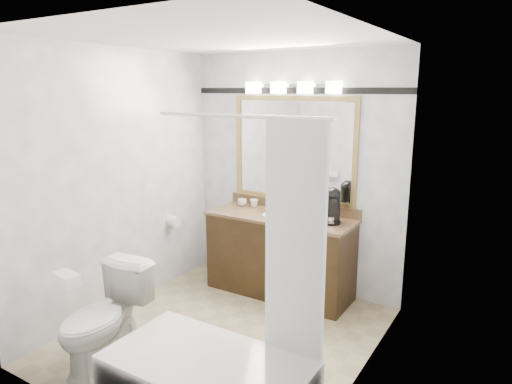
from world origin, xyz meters
TOP-DOWN VIEW (x-y plane):
  - room at (0.00, 0.00)m, footprint 2.42×2.62m
  - vanity at (0.00, 1.02)m, footprint 1.53×0.58m
  - mirror at (0.00, 1.28)m, footprint 1.40×0.04m
  - vanity_light_bar at (0.00, 1.23)m, footprint 1.02×0.14m
  - accent_stripe at (0.00, 1.29)m, footprint 2.40×0.01m
  - bathtub at (0.55, -0.90)m, footprint 1.30×0.75m
  - tp_roll at (-1.14, 0.66)m, footprint 0.11×0.12m
  - toilet at (-0.53, -0.84)m, footprint 0.51×0.81m
  - tissue_box at (-0.53, -1.12)m, footprint 0.22×0.14m
  - coffee_maker at (0.54, 1.07)m, footprint 0.18×0.22m
  - cup_left at (-0.56, 1.15)m, footprint 0.13×0.13m
  - cup_right at (-0.42, 1.18)m, footprint 0.11×0.11m
  - soap_bottle_a at (-0.21, 1.23)m, footprint 0.06×0.06m
  - soap_bottle_b at (0.11, 1.20)m, footprint 0.09×0.09m
  - soap_bar at (0.04, 1.13)m, footprint 0.09×0.07m

SIDE VIEW (x-z plane):
  - bathtub at x=0.55m, z-range -0.70..1.26m
  - toilet at x=-0.53m, z-range 0.00..0.78m
  - vanity at x=0.00m, z-range -0.04..0.93m
  - tp_roll at x=-1.14m, z-range 0.64..0.76m
  - tissue_box at x=-0.53m, z-range 0.78..0.87m
  - soap_bar at x=0.04m, z-range 0.85..0.87m
  - cup_left at x=-0.56m, z-range 0.85..0.93m
  - cup_right at x=-0.42m, z-range 0.85..0.93m
  - soap_bottle_b at x=0.11m, z-range 0.85..0.94m
  - soap_bottle_a at x=-0.21m, z-range 0.85..0.96m
  - coffee_maker at x=0.54m, z-range 0.86..1.20m
  - room at x=0.00m, z-range -0.01..2.51m
  - mirror at x=0.00m, z-range 0.95..2.05m
  - accent_stripe at x=0.00m, z-range 2.07..2.13m
  - vanity_light_bar at x=0.00m, z-range 2.07..2.19m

